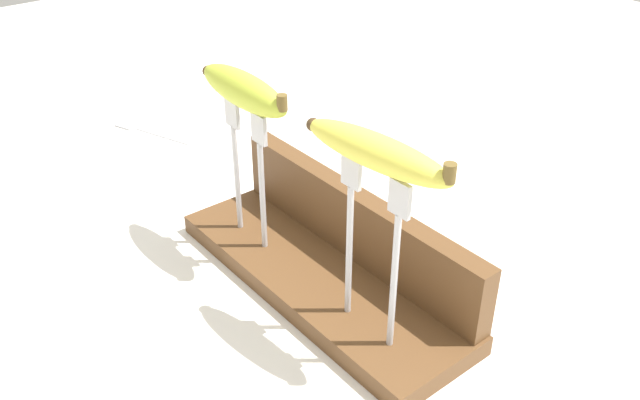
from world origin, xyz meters
name	(u,v)px	position (x,y,z in m)	size (l,w,h in m)	color
ground_plane	(320,286)	(0.00, 0.00, 0.00)	(3.00, 3.00, 0.00)	silver
wooden_board	(320,278)	(0.00, 0.00, 0.01)	(0.42, 0.14, 0.03)	brown
board_backstop	(356,223)	(0.00, 0.06, 0.07)	(0.41, 0.03, 0.09)	brown
fork_stand_left	(248,162)	(-0.11, -0.02, 0.14)	(0.08, 0.01, 0.18)	#B2B2B7
fork_stand_right	(372,238)	(0.11, -0.02, 0.14)	(0.09, 0.01, 0.20)	#B2B2B7
banana_raised_left	(243,90)	(-0.11, -0.02, 0.23)	(0.17, 0.04, 0.04)	#B2C138
banana_raised_right	(376,151)	(0.11, -0.02, 0.24)	(0.18, 0.06, 0.04)	#DBD147
fork_fallen_near	(143,129)	(-0.54, 0.03, 0.00)	(0.16, 0.07, 0.01)	#B2B2B7
wire_coil	(372,218)	(-0.07, 0.15, 0.00)	(0.07, 0.07, 0.01)	gold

